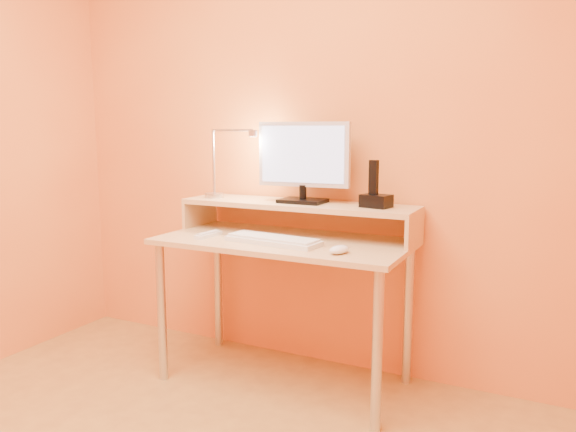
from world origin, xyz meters
The scene contains 25 objects.
wall_back centered at (0.00, 1.50, 1.25)m, with size 3.00×0.04×2.50m, color orange.
desk_leg_fl centered at (-0.55, 0.93, 0.35)m, with size 0.04×0.04×0.69m, color #BABABD.
desk_leg_fr centered at (0.55, 0.93, 0.35)m, with size 0.04×0.04×0.69m, color #BABABD.
desk_leg_bl centered at (-0.55, 1.43, 0.35)m, with size 0.04×0.04×0.69m, color #BABABD.
desk_leg_br centered at (0.55, 1.43, 0.35)m, with size 0.04×0.04×0.69m, color #BABABD.
desk_lower centered at (0.00, 1.18, 0.71)m, with size 1.20×0.60×0.03m, color #D8AE7E.
shelf_riser_left centered at (-0.59, 1.33, 0.79)m, with size 0.02×0.30×0.14m, color #D8AE7E.
shelf_riser_right centered at (0.59, 1.33, 0.79)m, with size 0.02×0.30×0.14m, color #D8AE7E.
desk_shelf centered at (0.00, 1.33, 0.87)m, with size 1.20×0.30×0.03m, color #D8AE7E.
monitor_foot centered at (0.03, 1.33, 0.89)m, with size 0.22×0.16×0.02m, color black.
monitor_neck centered at (0.03, 1.33, 0.93)m, with size 0.04×0.04×0.07m, color black.
monitor_panel centered at (0.03, 1.34, 1.12)m, with size 0.47×0.04×0.32m, color silver.
monitor_back centered at (0.03, 1.36, 1.12)m, with size 0.42×0.01×0.27m, color black.
monitor_screen centered at (0.03, 1.32, 1.12)m, with size 0.42×0.00×0.27m, color #A6BBF4.
lamp_base centered at (-0.47, 1.30, 0.89)m, with size 0.10×0.10×0.03m, color #BABABD.
lamp_post centered at (-0.47, 1.30, 1.07)m, with size 0.01×0.01×0.33m, color #BABABD.
lamp_arm centered at (-0.35, 1.30, 1.24)m, with size 0.01×0.01×0.24m, color #BABABD.
lamp_head centered at (-0.23, 1.30, 1.22)m, with size 0.04×0.04×0.03m, color #BABABD.
lamp_bulb centered at (-0.23, 1.30, 1.20)m, with size 0.03×0.03×0.00m, color #FFEAC6.
phone_dock centered at (0.41, 1.33, 0.91)m, with size 0.13×0.10×0.06m, color black.
phone_handset centered at (0.39, 1.33, 1.02)m, with size 0.04×0.03×0.16m, color black.
phone_led centered at (0.45, 1.28, 0.91)m, with size 0.01×0.00×0.04m, color #3044FD.
keyboard centered at (0.00, 1.07, 0.73)m, with size 0.46×0.15×0.02m, color silver.
mouse centered at (0.35, 1.00, 0.74)m, with size 0.06×0.11×0.04m, color silver.
remote_control centered at (-0.36, 1.07, 0.73)m, with size 0.04×0.17×0.02m, color silver.
Camera 1 is at (1.17, -1.14, 1.24)m, focal length 34.58 mm.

